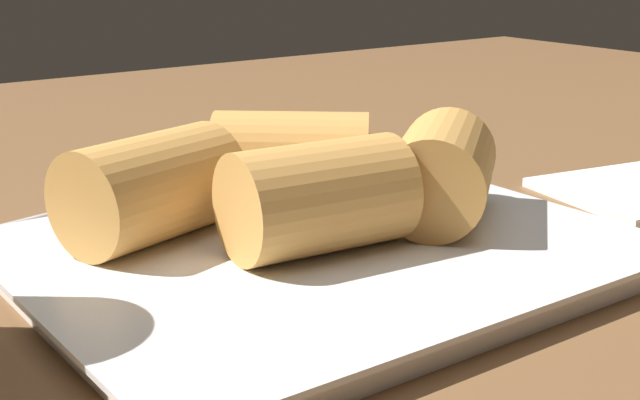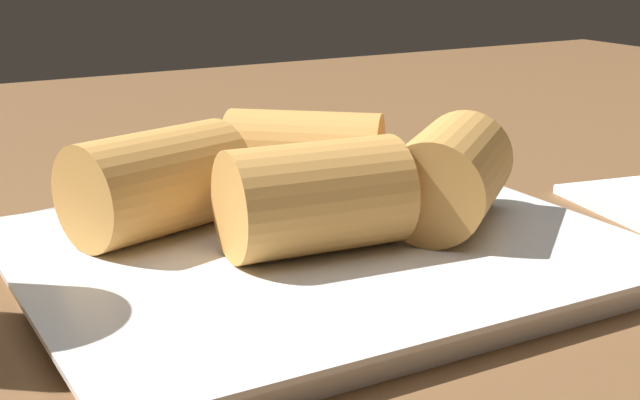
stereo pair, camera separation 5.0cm
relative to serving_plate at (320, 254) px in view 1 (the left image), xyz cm
name	(u,v)px [view 1 (the left image)]	position (x,y,z in cm)	size (l,w,h in cm)	color
table_surface	(322,280)	(-0.60, -0.65, -1.76)	(180.00, 140.00, 2.00)	brown
serving_plate	(320,254)	(0.00, 0.00, 0.00)	(30.54, 24.97, 1.50)	white
roll_front_left	(300,160)	(-2.80, -5.76, 3.52)	(10.41, 9.96, 5.57)	#D19347
roll_front_right	(158,186)	(6.39, -5.47, 3.52)	(10.34, 7.91, 5.57)	#D19347
roll_back_left	(442,169)	(-7.88, 0.65, 3.52)	(10.39, 10.00, 5.57)	#D19347
roll_back_right	(327,196)	(0.43, 1.17, 3.52)	(10.11, 6.40, 5.57)	#D19347
spoon	(105,196)	(4.61, -17.19, -0.10)	(17.98, 5.41, 1.44)	silver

